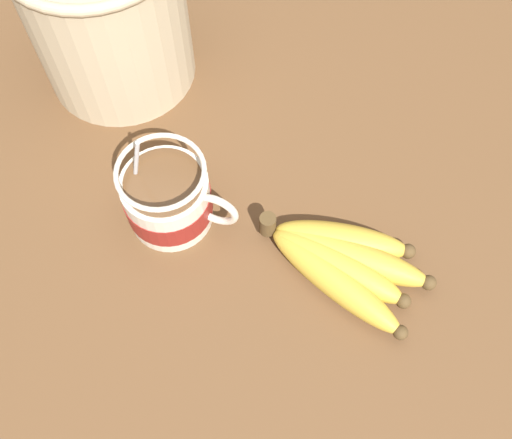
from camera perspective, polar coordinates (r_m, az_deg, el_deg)
The scene contains 4 objects.
table at distance 72.81cm, azimuth -6.57°, elevation -0.62°, with size 132.40×132.40×2.90cm.
coffee_mug at distance 68.44cm, azimuth -8.78°, elevation 2.01°, with size 14.26×10.49×14.73cm.
banana_bunch at distance 67.27cm, azimuth 8.55°, elevation -4.07°, with size 21.56×13.59×4.36cm.
woven_basket at distance 80.08cm, azimuth -14.63°, elevation 19.46°, with size 21.57×21.57×20.64cm.
Camera 1 is at (18.77, -28.39, 65.81)cm, focal length 40.00 mm.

